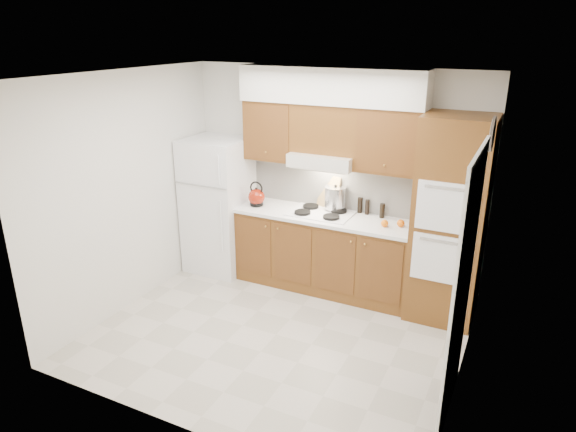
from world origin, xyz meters
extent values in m
plane|color=#BCB2A4|center=(0.00, 0.00, 0.00)|extent=(3.60, 3.60, 0.00)
plane|color=white|center=(0.00, 0.00, 2.60)|extent=(3.60, 3.60, 0.00)
cube|color=silver|center=(0.00, 1.50, 1.30)|extent=(3.60, 0.02, 2.60)
cube|color=silver|center=(-1.80, 0.00, 1.30)|extent=(0.02, 3.00, 2.60)
cube|color=silver|center=(1.80, 0.00, 1.30)|extent=(0.02, 3.00, 2.60)
cube|color=white|center=(-1.41, 1.14, 0.86)|extent=(0.75, 0.72, 1.72)
cube|color=brown|center=(0.02, 1.20, 0.45)|extent=(2.11, 0.60, 0.90)
cube|color=white|center=(0.03, 1.19, 0.92)|extent=(2.13, 0.62, 0.04)
cube|color=white|center=(0.02, 1.49, 1.22)|extent=(2.11, 0.03, 0.56)
cube|color=brown|center=(1.44, 1.18, 1.10)|extent=(0.70, 0.65, 2.20)
cube|color=brown|center=(-0.71, 1.33, 1.85)|extent=(0.63, 0.33, 0.70)
cube|color=brown|center=(0.72, 1.33, 1.85)|extent=(0.73, 0.33, 0.70)
cube|color=silver|center=(-0.02, 1.27, 1.57)|extent=(0.75, 0.45, 0.15)
cube|color=brown|center=(-0.02, 1.33, 1.92)|extent=(0.75, 0.33, 0.55)
cube|color=silver|center=(0.03, 1.32, 2.40)|extent=(2.13, 0.36, 0.40)
cube|color=white|center=(-0.02, 1.21, 0.95)|extent=(0.74, 0.50, 0.01)
cube|color=black|center=(1.79, -0.35, 1.05)|extent=(0.02, 0.90, 2.10)
cylinder|color=#3F3833|center=(1.79, 0.55, 2.15)|extent=(0.02, 0.30, 0.30)
sphere|color=maroon|center=(-0.84, 1.13, 1.05)|extent=(0.22, 0.22, 0.20)
cube|color=tan|center=(-0.02, 1.45, 1.14)|extent=(0.32, 0.20, 0.40)
cylinder|color=silver|center=(0.08, 1.39, 1.10)|extent=(0.31, 0.31, 0.26)
cylinder|color=black|center=(0.47, 1.43, 1.03)|extent=(0.05, 0.05, 0.18)
cylinder|color=black|center=(0.37, 1.45, 1.03)|extent=(0.06, 0.06, 0.18)
cylinder|color=black|center=(0.66, 1.39, 1.02)|extent=(0.06, 0.06, 0.17)
sphere|color=orange|center=(0.77, 1.12, 0.98)|extent=(0.10, 0.10, 0.08)
sphere|color=orange|center=(0.93, 1.20, 0.98)|extent=(0.11, 0.11, 0.08)
camera|label=1|loc=(2.11, -4.06, 2.98)|focal=32.00mm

